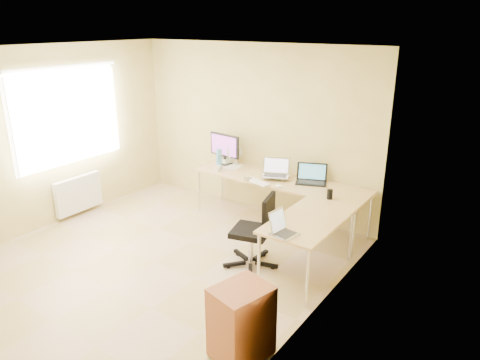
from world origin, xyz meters
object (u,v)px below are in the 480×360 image
Objects in this scene: desk_main at (279,202)px; office_chair at (251,228)px; desk_fan at (236,155)px; cabinet at (241,322)px; monitor at (225,149)px; desk_return at (308,247)px; laptop_return at (285,226)px; mug at (218,168)px; laptop_center at (275,168)px; water_bottle at (219,159)px; keyboard at (256,181)px; laptop_black at (312,174)px.

office_chair reaches higher than desk_main.
desk_fan is (-0.91, 0.20, 0.52)m from desk_main.
office_chair reaches higher than cabinet.
desk_main is 1.26m from monitor.
cabinet is (2.04, -2.79, -0.53)m from desk_fan.
desk_main is at bearing 127.61° from cabinet.
desk_return is 4.22× the size of laptop_return.
cabinet is at bearing -45.00° from monitor.
office_chair is at bearing -37.93° from monitor.
monitor is at bearing 110.98° from mug.
office_chair is at bearing -96.01° from laptop_center.
water_bottle is at bearing -66.41° from monitor.
laptop_center is 1.27× the size of laptop_return.
laptop_return reaches higher than keyboard.
laptop_black is 0.44× the size of office_chair.
office_chair is at bearing -44.74° from keyboard.
desk_main is at bearing 134.27° from desk_return.
cabinet is (0.82, -1.39, -0.14)m from office_chair.
laptop_black reaches higher than mug.
water_bottle is at bearing -177.04° from keyboard.
desk_fan reaches higher than desk_return.
laptop_center is at bearing 174.33° from laptop_black.
desk_main is 3.84× the size of cabinet.
desk_fan is 1.02× the size of laptop_return.
mug is 2.30m from laptop_return.
cabinet is (1.33, -2.30, -0.38)m from keyboard.
monitor reaches higher than desk_main.
laptop_return is (0.50, -1.64, -0.03)m from laptop_black.
desk_main is at bearing 171.97° from laptop_black.
keyboard is at bearing -5.62° from mug.
desk_fan reaches higher than water_bottle.
cabinet is (2.14, -2.48, -0.53)m from water_bottle.
keyboard is at bearing 104.57° from office_chair.
mug is 0.31× the size of desk_fan.
laptop_return is (1.85, -1.72, -0.05)m from desk_fan.
laptop_return is (0.94, -1.52, 0.47)m from desk_main.
desk_fan reaches higher than cabinet.
desk_fan reaches higher than laptop_center.
water_bottle reaches higher than desk_main.
laptop_black is 0.62× the size of cabinet.
desk_main is 1.85m from laptop_return.
keyboard is (-0.21, -0.30, 0.38)m from desk_main.
keyboard is 1.06m from office_chair.
desk_main is 27.50× the size of mug.
desk_fan reaches higher than laptop_black.
water_bottle reaches higher than cabinet.
laptop_center is (-1.03, 0.96, 0.54)m from desk_return.
office_chair is (1.25, -0.98, -0.28)m from mug.
cabinet is at bearing -84.63° from desk_return.
monitor reaches higher than office_chair.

